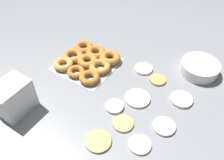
{
  "coord_description": "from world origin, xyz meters",
  "views": [
    {
      "loc": [
        0.61,
        0.36,
        0.83
      ],
      "look_at": [
        -0.06,
        -0.07,
        0.04
      ],
      "focal_mm": 38.0,
      "sensor_mm": 36.0,
      "label": 1
    }
  ],
  "objects": [
    {
      "name": "ground_plane",
      "position": [
        0.0,
        0.0,
        0.0
      ],
      "size": [
        3.0,
        3.0,
        0.0
      ],
      "primitive_type": "plane",
      "color": "gray"
    },
    {
      "name": "batter_bowl",
      "position": [
        -0.38,
        0.24,
        0.03
      ],
      "size": [
        0.19,
        0.19,
        0.06
      ],
      "color": "white",
      "rests_on": "ground_plane"
    },
    {
      "name": "pancake_1",
      "position": [
        -0.16,
        0.24,
        0.01
      ],
      "size": [
        0.1,
        0.1,
        0.01
      ],
      "primitive_type": "cylinder",
      "color": "beige",
      "rests_on": "ground_plane"
    },
    {
      "name": "pancake_0",
      "position": [
        -0.21,
        0.1,
        0.01
      ],
      "size": [
        0.08,
        0.08,
        0.01
      ],
      "primitive_type": "cylinder",
      "color": "tan",
      "rests_on": "ground_plane"
    },
    {
      "name": "pancake_2",
      "position": [
        0.02,
        0.24,
        0.01
      ],
      "size": [
        0.09,
        0.09,
        0.01
      ],
      "primitive_type": "cylinder",
      "color": "beige",
      "rests_on": "ground_plane"
    },
    {
      "name": "container_stack",
      "position": [
        0.29,
        -0.34,
        0.07
      ],
      "size": [
        0.15,
        0.12,
        0.15
      ],
      "color": "white",
      "rests_on": "ground_plane"
    },
    {
      "name": "pancake_6",
      "position": [
        0.1,
        0.09,
        0.01
      ],
      "size": [
        0.09,
        0.09,
        0.01
      ],
      "primitive_type": "cylinder",
      "color": "tan",
      "rests_on": "ground_plane"
    },
    {
      "name": "pancake_4",
      "position": [
        0.05,
        0.01,
        0.01
      ],
      "size": [
        0.08,
        0.08,
        0.01
      ],
      "primitive_type": "cylinder",
      "color": "beige",
      "rests_on": "ground_plane"
    },
    {
      "name": "pancake_7",
      "position": [
        0.23,
        0.05,
        0.01
      ],
      "size": [
        0.1,
        0.1,
        0.01
      ],
      "primitive_type": "cylinder",
      "color": "tan",
      "rests_on": "ground_plane"
    },
    {
      "name": "pancake_8",
      "position": [
        -0.25,
        -0.0,
        0.01
      ],
      "size": [
        0.09,
        0.09,
        0.01
      ],
      "primitive_type": "cylinder",
      "color": "silver",
      "rests_on": "ground_plane"
    },
    {
      "name": "pancake_5",
      "position": [
        -0.05,
        0.07,
        0.01
      ],
      "size": [
        0.12,
        0.12,
        0.01
      ],
      "primitive_type": "cylinder",
      "color": "beige",
      "rests_on": "ground_plane"
    },
    {
      "name": "donut_tray",
      "position": [
        -0.13,
        -0.27,
        0.02
      ],
      "size": [
        0.29,
        0.29,
        0.04
      ],
      "color": "silver",
      "rests_on": "ground_plane"
    },
    {
      "name": "pancake_3",
      "position": [
        0.15,
        0.19,
        0.01
      ],
      "size": [
        0.09,
        0.09,
        0.01
      ],
      "primitive_type": "cylinder",
      "color": "beige",
      "rests_on": "ground_plane"
    }
  ]
}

